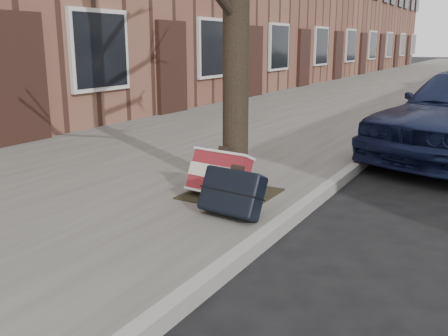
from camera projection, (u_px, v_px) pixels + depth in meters
The scene contains 5 objects.
ground at pixel (412, 306), 3.20m from camera, with size 120.00×120.00×0.00m, color black.
near_sidewalk at pixel (378, 89), 17.59m from camera, with size 5.00×70.00×0.12m, color slate.
dirt_patch at pixel (231, 194), 5.14m from camera, with size 0.85×0.85×0.01m, color black.
suitcase_red at pixel (219, 174), 5.00m from camera, with size 0.62×0.17×0.45m, color maroon.
suitcase_navy at pixel (232, 192), 4.44m from camera, with size 0.58×0.19×0.42m, color black.
Camera 1 is at (0.38, -3.10, 1.64)m, focal length 40.00 mm.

